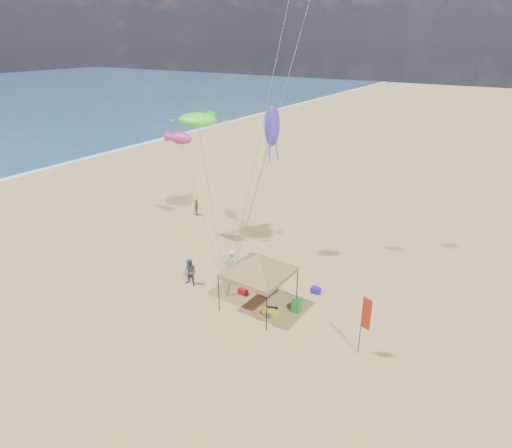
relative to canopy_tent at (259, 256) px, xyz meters
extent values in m
plane|color=tan|center=(-1.70, -0.62, -3.35)|extent=(280.00, 280.00, 0.00)
cylinder|color=black|center=(-1.56, 1.66, -2.27)|extent=(0.06, 0.06, 2.15)
cylinder|color=black|center=(1.66, 1.56, -2.27)|extent=(0.06, 0.06, 2.15)
cylinder|color=black|center=(-1.66, -1.56, -2.27)|extent=(0.06, 0.06, 2.15)
cylinder|color=black|center=(1.56, -1.66, -2.27)|extent=(0.06, 0.06, 2.15)
cube|color=olive|center=(0.00, 0.00, -1.07)|extent=(3.42, 3.42, 0.26)
pyramid|color=olive|center=(0.00, 0.00, 0.14)|extent=(6.52, 6.52, 1.07)
cylinder|color=black|center=(6.32, -0.72, -1.69)|extent=(0.04, 0.04, 3.32)
cube|color=#AD1F0D|center=(6.55, -0.79, -0.92)|extent=(0.47, 0.16, 1.66)
cube|color=red|center=(-1.55, 0.65, -3.16)|extent=(0.54, 0.38, 0.38)
cube|color=#1E14A4|center=(2.14, 3.16, -3.16)|extent=(0.54, 0.38, 0.38)
cylinder|color=#100C37|center=(0.94, -0.03, -3.17)|extent=(0.69, 0.54, 0.36)
cylinder|color=#CF5B0B|center=(-2.19, 2.93, -3.17)|extent=(0.54, 0.69, 0.36)
cube|color=#1A902D|center=(2.05, 0.83, -3.00)|extent=(0.50, 0.50, 0.70)
cube|color=yellow|center=(-1.70, 1.65, -3.00)|extent=(0.50, 0.50, 0.70)
cube|color=slate|center=(1.05, -0.56, -3.21)|extent=(0.34, 0.30, 0.28)
cube|color=yellow|center=(1.03, -0.33, -3.15)|extent=(0.90, 0.50, 0.24)
imported|color=tan|center=(-1.63, 3.32, -2.55)|extent=(0.58, 0.39, 1.59)
imported|color=#39404E|center=(-4.93, -0.21, -2.46)|extent=(0.92, 0.75, 1.77)
imported|color=silver|center=(-3.75, 2.70, -2.56)|extent=(1.16, 0.90, 1.58)
imported|color=#925638|center=(-12.21, 9.11, -2.62)|extent=(0.65, 0.92, 1.46)
ellipsoid|color=#54FF2E|center=(-9.35, 6.53, 5.58)|extent=(3.46, 3.00, 1.01)
ellipsoid|color=#CE2B7C|center=(-9.70, 4.93, 4.51)|extent=(2.17, 1.65, 0.86)
ellipsoid|color=#4531D3|center=(-2.92, 6.18, 5.85)|extent=(1.28, 1.28, 2.62)
camera|label=1|loc=(11.55, -18.26, 11.14)|focal=30.86mm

